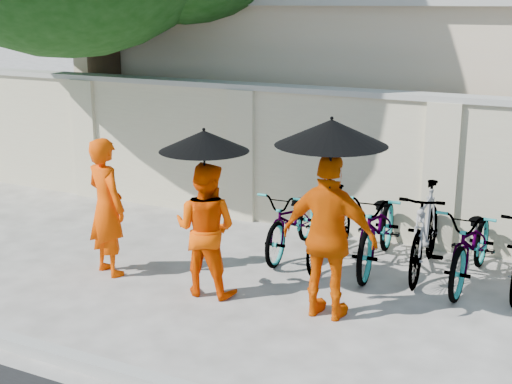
% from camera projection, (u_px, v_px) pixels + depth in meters
% --- Properties ---
extents(ground, '(80.00, 80.00, 0.00)m').
position_uv_depth(ground, '(191.00, 303.00, 7.96)').
color(ground, beige).
extents(kerb, '(40.00, 0.16, 0.12)m').
position_uv_depth(kerb, '(92.00, 365.00, 6.48)').
color(kerb, '#9E9D95').
rests_on(kerb, ground).
extents(compound_wall, '(20.00, 0.30, 2.00)m').
position_uv_depth(compound_wall, '(372.00, 168.00, 10.01)').
color(compound_wall, beige).
rests_on(compound_wall, ground).
extents(building_behind, '(14.00, 6.00, 3.20)m').
position_uv_depth(building_behind, '(494.00, 98.00, 12.68)').
color(building_behind, '#C7B598').
rests_on(building_behind, ground).
extents(monk_left, '(0.72, 0.60, 1.70)m').
position_uv_depth(monk_left, '(107.00, 207.00, 8.64)').
color(monk_left, '#EC4200').
rests_on(monk_left, ground).
extents(monk_center, '(0.80, 0.65, 1.55)m').
position_uv_depth(monk_center, '(206.00, 229.00, 8.05)').
color(monk_center, '#F24900').
rests_on(monk_center, ground).
extents(parasol_center, '(0.99, 0.99, 1.04)m').
position_uv_depth(parasol_center, '(204.00, 141.00, 7.69)').
color(parasol_center, black).
rests_on(parasol_center, ground).
extents(monk_right, '(1.05, 0.45, 1.77)m').
position_uv_depth(monk_right, '(329.00, 237.00, 7.40)').
color(monk_right, '#D95002').
rests_on(monk_right, ground).
extents(parasol_right, '(1.14, 1.14, 1.13)m').
position_uv_depth(parasol_right, '(331.00, 132.00, 7.04)').
color(parasol_right, black).
rests_on(parasol_right, ground).
extents(bike_0, '(0.72, 1.78, 0.92)m').
position_uv_depth(bike_0, '(293.00, 220.00, 9.43)').
color(bike_0, '#A0A0A0').
rests_on(bike_0, ground).
extents(bike_1, '(0.51, 1.64, 0.98)m').
position_uv_depth(bike_1, '(330.00, 227.00, 9.05)').
color(bike_1, '#A0A0A0').
rests_on(bike_1, ground).
extents(bike_2, '(0.89, 2.04, 1.04)m').
position_uv_depth(bike_2, '(378.00, 227.00, 8.93)').
color(bike_2, '#A0A0A0').
rests_on(bike_2, ground).
extents(bike_3, '(0.67, 1.89, 1.11)m').
position_uv_depth(bike_3, '(425.00, 230.00, 8.69)').
color(bike_3, '#A0A0A0').
rests_on(bike_3, ground).
extents(bike_4, '(0.71, 1.90, 0.99)m').
position_uv_depth(bike_4, '(472.00, 244.00, 8.41)').
color(bike_4, '#A0A0A0').
rests_on(bike_4, ground).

